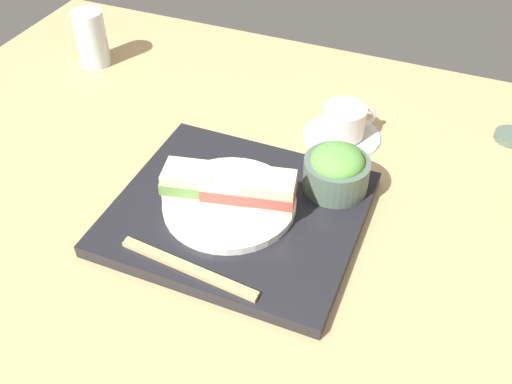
# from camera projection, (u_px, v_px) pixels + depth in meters

# --- Properties ---
(ground_plane) EXTENTS (1.40, 1.00, 0.03)m
(ground_plane) POSITION_uv_depth(u_px,v_px,m) (248.00, 194.00, 0.94)
(ground_plane) COLOR tan
(serving_tray) EXTENTS (0.37, 0.32, 0.02)m
(serving_tray) POSITION_uv_depth(u_px,v_px,m) (238.00, 213.00, 0.87)
(serving_tray) COLOR black
(serving_tray) RESTS_ON ground_plane
(sandwich_plate) EXTENTS (0.20, 0.20, 0.01)m
(sandwich_plate) POSITION_uv_depth(u_px,v_px,m) (230.00, 203.00, 0.87)
(sandwich_plate) COLOR white
(sandwich_plate) RESTS_ON serving_tray
(sandwich_near) EXTENTS (0.09, 0.07, 0.05)m
(sandwich_near) POSITION_uv_depth(u_px,v_px,m) (190.00, 182.00, 0.85)
(sandwich_near) COLOR beige
(sandwich_near) RESTS_ON sandwich_plate
(sandwich_middle) EXTENTS (0.09, 0.07, 0.05)m
(sandwich_middle) POSITION_uv_depth(u_px,v_px,m) (229.00, 188.00, 0.84)
(sandwich_middle) COLOR beige
(sandwich_middle) RESTS_ON sandwich_plate
(sandwich_far) EXTENTS (0.09, 0.07, 0.05)m
(sandwich_far) POSITION_uv_depth(u_px,v_px,m) (269.00, 192.00, 0.83)
(sandwich_far) COLOR beige
(sandwich_far) RESTS_ON sandwich_plate
(salad_bowl) EXTENTS (0.10, 0.10, 0.08)m
(salad_bowl) POSITION_uv_depth(u_px,v_px,m) (336.00, 170.00, 0.88)
(salad_bowl) COLOR #4C6051
(salad_bowl) RESTS_ON serving_tray
(chopsticks_pair) EXTENTS (0.21, 0.03, 0.01)m
(chopsticks_pair) POSITION_uv_depth(u_px,v_px,m) (187.00, 268.00, 0.77)
(chopsticks_pair) COLOR tan
(chopsticks_pair) RESTS_ON serving_tray
(coffee_cup) EXTENTS (0.14, 0.14, 0.06)m
(coffee_cup) POSITION_uv_depth(u_px,v_px,m) (343.00, 125.00, 1.02)
(coffee_cup) COLOR silver
(coffee_cup) RESTS_ON ground_plane
(drinking_glass) EXTENTS (0.06, 0.06, 0.12)m
(drinking_glass) POSITION_uv_depth(u_px,v_px,m) (91.00, 38.00, 1.19)
(drinking_glass) COLOR silver
(drinking_glass) RESTS_ON ground_plane
(small_sauce_dish) EXTENTS (0.06, 0.06, 0.01)m
(small_sauce_dish) POSITION_uv_depth(u_px,v_px,m) (511.00, 137.00, 1.03)
(small_sauce_dish) COLOR #4C6051
(small_sauce_dish) RESTS_ON ground_plane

